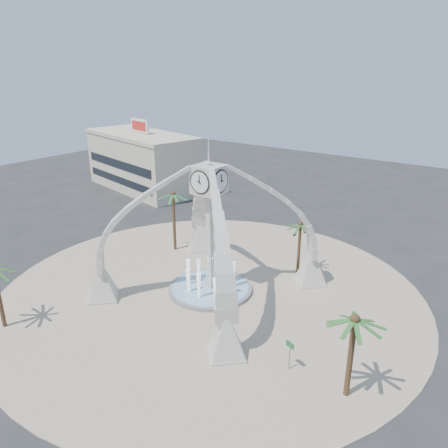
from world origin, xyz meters
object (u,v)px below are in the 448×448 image
Objects in this scene: clock_tower at (210,228)px; fountain at (210,288)px; palm_east at (355,320)px; street_sign at (290,349)px; palm_west at (173,195)px; palm_north at (301,225)px.

clock_tower reaches higher than fountain.
street_sign is at bearing 179.26° from palm_east.
palm_west is 14.76m from palm_north.
fountain is 11.11m from palm_north.
palm_west reaches higher than palm_north.
clock_tower is at bearing -119.49° from palm_north.
palm_north is at bearing 134.31° from street_sign.
palm_north is (4.88, 8.62, 5.02)m from fountain.
palm_west reaches higher than fountain.
palm_east reaches higher than fountain.
palm_north reaches higher than fountain.
palm_west is 1.25× the size of palm_north.
clock_tower is 2.37× the size of palm_west.
palm_west is (-25.33, 11.11, 0.97)m from palm_east.
clock_tower is 2.24× the size of fountain.
fountain is 1.33× the size of palm_north.
palm_north is (14.32, 3.27, -1.40)m from palm_west.
fountain is 3.24× the size of street_sign.
palm_east is (15.88, -5.76, -0.75)m from clock_tower.
palm_east is at bearing -52.58° from palm_north.
palm_north is 16.22m from street_sign.
palm_east is at bearing -23.69° from palm_west.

